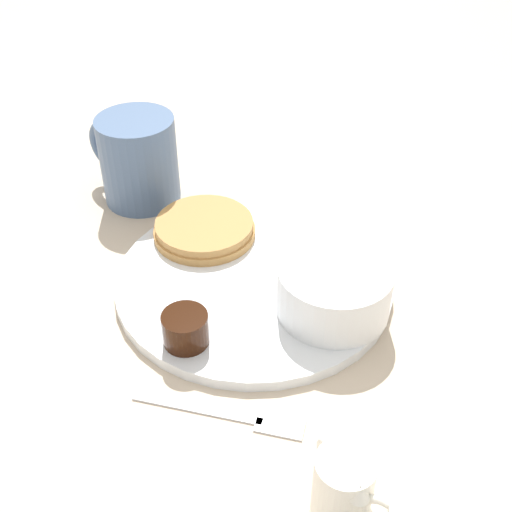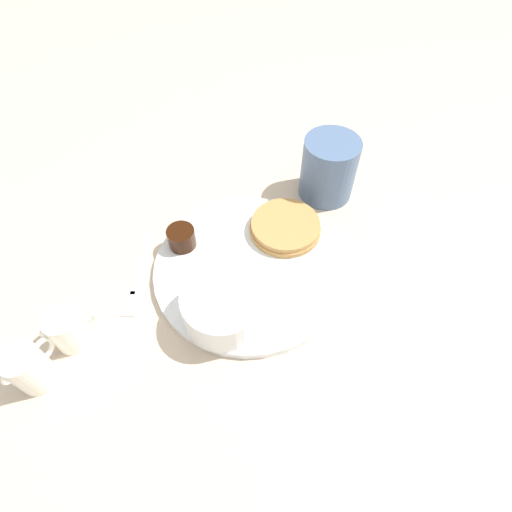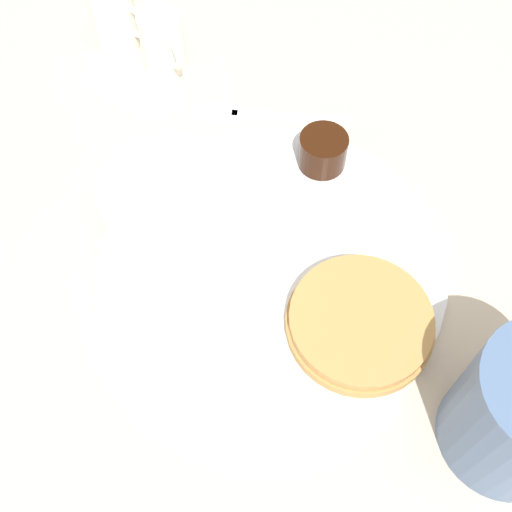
% 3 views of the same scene
% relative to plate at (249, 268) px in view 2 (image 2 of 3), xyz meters
% --- Properties ---
extents(ground_plane, '(4.00, 4.00, 0.00)m').
position_rel_plate_xyz_m(ground_plane, '(0.00, 0.00, -0.01)').
color(ground_plane, '#C6B299').
extents(plate, '(0.28, 0.28, 0.01)m').
position_rel_plate_xyz_m(plate, '(0.00, 0.00, 0.00)').
color(plate, white).
rests_on(plate, ground_plane).
extents(pancake_stack, '(0.11, 0.11, 0.02)m').
position_rel_plate_xyz_m(pancake_stack, '(-0.09, -0.01, 0.01)').
color(pancake_stack, '#B78447').
rests_on(pancake_stack, plate).
extents(bowl, '(0.11, 0.11, 0.05)m').
position_rel_plate_xyz_m(bowl, '(0.08, 0.04, 0.03)').
color(bowl, white).
rests_on(bowl, plate).
extents(syrup_cup, '(0.04, 0.04, 0.03)m').
position_rel_plate_xyz_m(syrup_cup, '(0.05, -0.10, 0.02)').
color(syrup_cup, black).
rests_on(syrup_cup, plate).
extents(butter_ramekin, '(0.05, 0.05, 0.05)m').
position_rel_plate_xyz_m(butter_ramekin, '(0.10, 0.03, 0.02)').
color(butter_ramekin, white).
rests_on(butter_ramekin, plate).
extents(coffee_mug, '(0.12, 0.09, 0.10)m').
position_rel_plate_xyz_m(coffee_mug, '(-0.21, -0.03, 0.05)').
color(coffee_mug, slate).
rests_on(coffee_mug, ground_plane).
extents(creamer_pitcher_near, '(0.07, 0.04, 0.06)m').
position_rel_plate_xyz_m(creamer_pitcher_near, '(0.24, -0.07, 0.02)').
color(creamer_pitcher_near, white).
rests_on(creamer_pitcher_near, ground_plane).
extents(creamer_pitcher_far, '(0.07, 0.05, 0.07)m').
position_rel_plate_xyz_m(creamer_pitcher_far, '(0.30, -0.06, 0.03)').
color(creamer_pitcher_far, white).
rests_on(creamer_pitcher_far, ground_plane).
extents(fork, '(0.11, 0.11, 0.00)m').
position_rel_plate_xyz_m(fork, '(0.14, -0.10, -0.00)').
color(fork, silver).
rests_on(fork, ground_plane).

